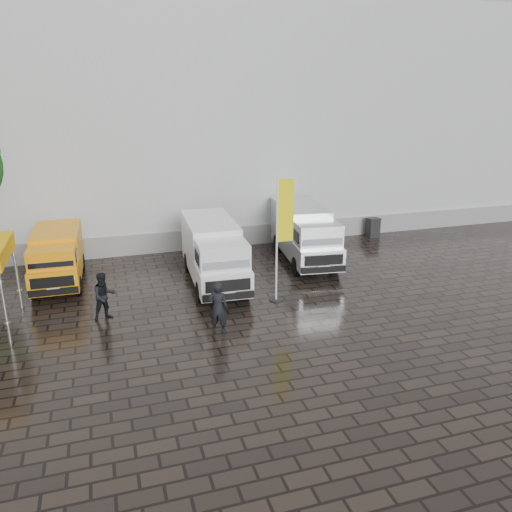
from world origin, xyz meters
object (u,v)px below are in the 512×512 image
(flagpole, at_px, (282,232))
(wheelie_bin, at_px, (373,227))
(person_tent, at_px, (104,296))
(van_silver, at_px, (304,235))
(van_yellow, at_px, (57,259))
(van_white, at_px, (214,254))
(person_front, at_px, (218,308))

(flagpole, xyz_separation_m, wheelie_bin, (7.74, 6.64, -2.14))
(flagpole, relative_size, person_tent, 2.84)
(van_silver, relative_size, wheelie_bin, 5.50)
(wheelie_bin, bearing_deg, flagpole, -140.32)
(flagpole, xyz_separation_m, person_tent, (-6.38, 0.22, -1.82))
(van_yellow, bearing_deg, wheelie_bin, 9.68)
(van_silver, distance_m, wheelie_bin, 5.79)
(van_white, xyz_separation_m, van_silver, (4.64, 1.57, 0.00))
(wheelie_bin, distance_m, person_tent, 15.52)
(van_yellow, bearing_deg, van_silver, -0.20)
(van_white, height_order, wheelie_bin, van_white)
(person_tent, bearing_deg, wheelie_bin, 5.03)
(van_yellow, relative_size, person_tent, 2.74)
(van_yellow, distance_m, van_silver, 10.74)
(van_white, distance_m, flagpole, 3.49)
(wheelie_bin, bearing_deg, person_tent, -156.50)
(person_tent, bearing_deg, van_white, 7.82)
(van_yellow, distance_m, person_front, 8.20)
(van_yellow, height_order, person_tent, van_yellow)
(van_white, xyz_separation_m, wheelie_bin, (9.76, 4.18, -0.72))
(van_silver, distance_m, flagpole, 5.01)
(person_tent, bearing_deg, van_yellow, 93.41)
(van_yellow, relative_size, van_white, 0.81)
(van_white, bearing_deg, van_yellow, 165.75)
(van_silver, xyz_separation_m, wheelie_bin, (5.12, 2.61, -0.73))
(van_silver, bearing_deg, van_yellow, -174.96)
(person_front, bearing_deg, wheelie_bin, -116.96)
(flagpole, bearing_deg, person_front, -145.39)
(van_yellow, height_order, person_front, van_yellow)
(wheelie_bin, relative_size, person_front, 0.59)
(van_silver, bearing_deg, van_white, -154.76)
(person_front, bearing_deg, person_tent, -8.36)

